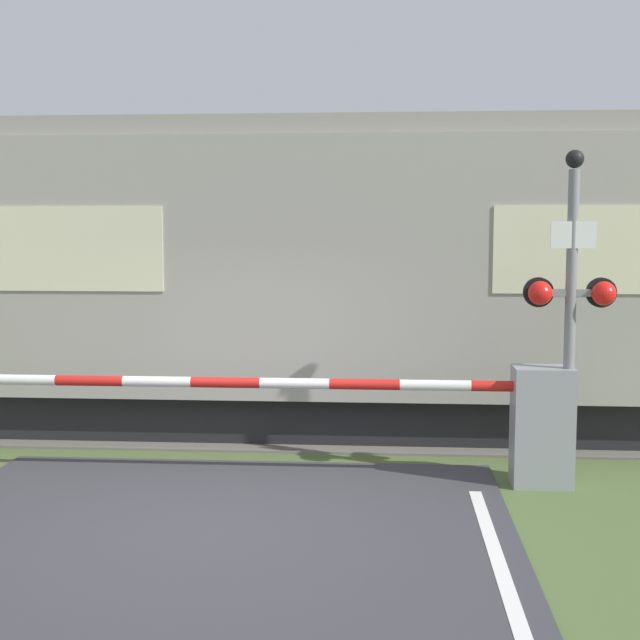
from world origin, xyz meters
name	(u,v)px	position (x,y,z in m)	size (l,w,h in m)	color
ground_plane	(215,521)	(0.00, 0.00, 0.00)	(80.00, 80.00, 0.00)	#4C6033
track_bed	(272,421)	(0.00, 4.01, 0.02)	(36.00, 3.20, 0.13)	#666056
train	(564,275)	(3.80, 4.01, 2.01)	(21.67, 3.01, 3.93)	black
crossing_barrier	(490,418)	(2.59, 1.36, 0.69)	(6.19, 0.44, 1.22)	gray
signal_post	(571,299)	(3.35, 1.29, 1.92)	(0.92, 0.26, 3.39)	gray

